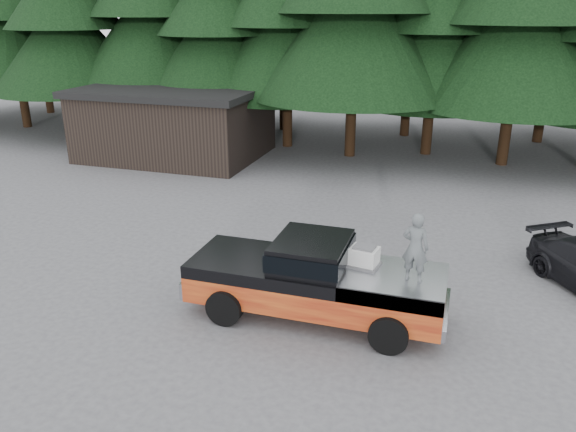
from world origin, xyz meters
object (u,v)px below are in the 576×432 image
(pickup_truck, at_px, (315,290))
(air_compressor, at_px, (364,257))
(utility_building, at_px, (176,121))
(man_on_bed, at_px, (415,248))

(pickup_truck, xyz_separation_m, air_compressor, (1.06, 0.23, 0.87))
(pickup_truck, xyz_separation_m, utility_building, (-10.31, 12.64, 1.00))
(man_on_bed, bearing_deg, air_compressor, -9.97)
(air_compressor, distance_m, man_on_bed, 1.32)
(air_compressor, distance_m, utility_building, 16.83)
(pickup_truck, relative_size, air_compressor, 9.88)
(pickup_truck, distance_m, utility_building, 16.34)
(air_compressor, bearing_deg, utility_building, 141.43)
(man_on_bed, bearing_deg, utility_building, -35.92)
(air_compressor, xyz_separation_m, utility_building, (-11.37, 12.40, 0.13))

